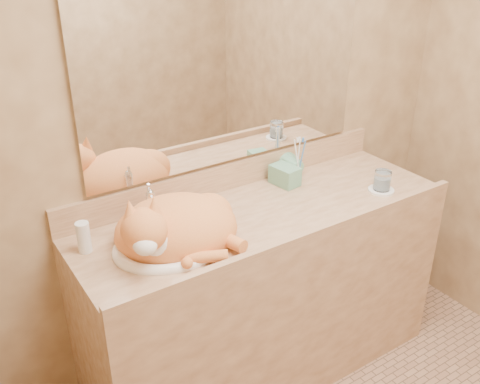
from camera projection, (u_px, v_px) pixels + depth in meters
wall_back at (229, 100)px, 2.22m from camera, size 2.40×0.02×2.50m
vanity_counter at (264, 294)px, 2.39m from camera, size 1.60×0.55×0.85m
mirror at (231, 67)px, 2.15m from camera, size 1.30×0.02×0.80m
sink_basin at (171, 229)px, 1.93m from camera, size 0.47×0.40×0.14m
faucet at (151, 207)px, 2.05m from camera, size 0.06×0.12×0.17m
cat at (173, 226)px, 1.93m from camera, size 0.55×0.49×0.25m
soap_dispenser at (296, 169)px, 2.33m from camera, size 0.10×0.10×0.19m
toothbrush_cup at (299, 169)px, 2.45m from camera, size 0.11×0.11×0.10m
toothbrushes at (300, 154)px, 2.41m from camera, size 0.03×0.03×0.21m
saucer at (381, 190)px, 2.35m from camera, size 0.11×0.11×0.01m
water_glass at (382, 180)px, 2.33m from camera, size 0.07×0.07×0.09m
lotion_bottle at (84, 237)px, 1.90m from camera, size 0.05×0.05×0.12m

